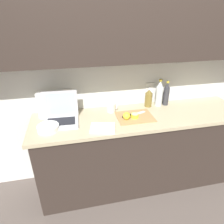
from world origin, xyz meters
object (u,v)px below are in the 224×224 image
laptop (61,115)px  bottle_oil_tall (159,94)px  bowl_white (48,128)px  knife (130,115)px  paper_towel_roll (43,106)px  bottle_green_soda (166,94)px  bottle_water_clear (149,98)px  measuring_cup (111,108)px  lemon_half_cut (135,116)px  lemon_whole_beside (127,116)px  cutting_board (135,117)px

laptop → bottle_oil_tall: (1.07, 0.13, 0.07)m
laptop → bowl_white: 0.19m
knife → paper_towel_roll: 0.87m
bowl_white → bottle_green_soda: bearing=12.5°
bottle_water_clear → measuring_cup: bearing=-174.9°
lemon_half_cut → bottle_oil_tall: size_ratio=0.25×
lemon_whole_beside → paper_towel_roll: paper_towel_roll is taller
bottle_oil_tall → lemon_whole_beside: bearing=-150.3°
lemon_whole_beside → bottle_green_soda: bottle_green_soda is taller
bottle_green_soda → bowl_white: bottle_green_soda is taller
lemon_whole_beside → bottle_green_soda: bearing=25.5°
knife → bottle_green_soda: bottle_green_soda is taller
knife → bottle_oil_tall: 0.45m
bottle_oil_tall → bottle_water_clear: bearing=180.0°
bottle_water_clear → measuring_cup: bottle_water_clear is taller
bottle_green_soda → bottle_water_clear: bearing=-180.0°
bowl_white → paper_towel_roll: bearing=100.7°
bottle_oil_tall → bowl_white: 1.22m
bowl_white → cutting_board: bearing=4.4°
cutting_board → paper_towel_roll: 0.92m
lemon_half_cut → knife: bearing=129.3°
knife → measuring_cup: 0.23m
cutting_board → bottle_water_clear: 0.32m
cutting_board → lemon_half_cut: 0.03m
lemon_half_cut → bowl_white: size_ratio=0.39×
knife → bowl_white: (-0.79, -0.09, 0.01)m
laptop → lemon_whole_beside: laptop is taller
lemon_whole_beside → bowl_white: bearing=-177.8°
lemon_half_cut → bottle_green_soda: size_ratio=0.27×
laptop → cutting_board: laptop is taller
measuring_cup → paper_towel_roll: (-0.68, 0.03, 0.08)m
laptop → lemon_whole_beside: size_ratio=4.61×
knife → bottle_green_soda: (0.47, 0.19, 0.11)m
knife → bottle_green_soda: bearing=3.3°
lemon_whole_beside → bottle_water_clear: (0.32, 0.25, 0.05)m
cutting_board → lemon_whole_beside: (-0.10, -0.04, 0.04)m
lemon_whole_beside → bottle_oil_tall: bottle_oil_tall is taller
lemon_half_cut → bottle_water_clear: bearing=45.4°
lemon_whole_beside → bowl_white: lemon_whole_beside is taller
cutting_board → bottle_water_clear: bottle_water_clear is taller
bottle_oil_tall → bottle_water_clear: bottle_oil_tall is taller
bottle_green_soda → bottle_water_clear: 0.21m
lemon_whole_beside → bottle_water_clear: bearing=38.1°
bowl_white → lemon_half_cut: bearing=3.1°
lemon_whole_beside → paper_towel_roll: size_ratio=0.29×
knife → lemon_half_cut: size_ratio=3.59×
knife → lemon_half_cut: bearing=-69.6°
lemon_half_cut → bottle_oil_tall: bottle_oil_tall is taller
lemon_half_cut → bottle_water_clear: 0.34m
cutting_board → bottle_oil_tall: bearing=32.2°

